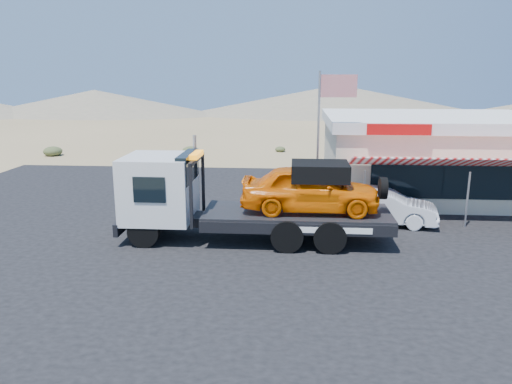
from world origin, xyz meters
TOP-DOWN VIEW (x-y plane):
  - ground at (0.00, 0.00)m, footprint 120.00×120.00m
  - asphalt_lot at (2.00, 3.00)m, footprint 32.00×24.00m
  - tow_truck at (2.10, 1.16)m, footprint 9.49×2.82m
  - white_sedan at (7.30, 3.51)m, footprint 4.47×2.26m
  - jerky_store at (10.50, 8.97)m, footprint 10.40×9.97m
  - flagpole at (4.93, 4.50)m, footprint 1.55×0.10m
  - distant_hills at (-9.77, 55.14)m, footprint 126.00×48.00m

SIDE VIEW (x-z plane):
  - ground at x=0.00m, z-range 0.00..0.00m
  - asphalt_lot at x=2.00m, z-range 0.00..0.02m
  - white_sedan at x=7.30m, z-range 0.02..1.42m
  - tow_truck at x=2.10m, z-range 0.12..3.29m
  - distant_hills at x=-9.77m, z-range -0.21..3.99m
  - jerky_store at x=10.50m, z-range 0.04..3.94m
  - flagpole at x=4.93m, z-range 0.76..6.76m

